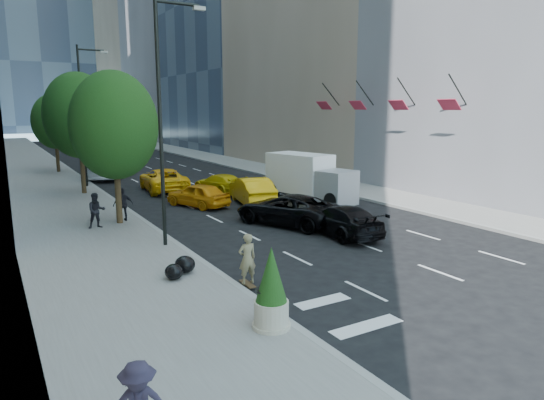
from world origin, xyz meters
TOP-DOWN VIEW (x-y plane):
  - ground at (0.00, 0.00)m, footprint 160.00×160.00m
  - sidewalk_left at (-9.00, 30.00)m, footprint 6.00×120.00m
  - sidewalk_right at (10.00, 30.00)m, footprint 4.00×120.00m
  - tower_right_far at (22.00, 98.00)m, footprint 20.00×24.00m
  - lamp_near at (-6.32, 4.00)m, footprint 2.13×0.22m
  - lamp_far at (-6.32, 22.00)m, footprint 2.13×0.22m
  - tree_near at (-7.20, 9.00)m, footprint 4.20×4.20m
  - tree_mid at (-7.20, 19.00)m, footprint 4.50×4.50m
  - tree_far at (-7.20, 32.00)m, footprint 3.90×3.90m
  - traffic_signal at (-6.40, 40.00)m, footprint 2.48×0.53m
  - facade_flags at (10.64, 10.00)m, footprint 1.85×13.30m
  - skateboarder at (-5.60, -1.73)m, footprint 0.63×0.43m
  - black_sedan_lincoln at (0.22, 5.00)m, footprint 4.53×6.09m
  - black_sedan_mercedes at (1.20, 1.96)m, footprint 2.27×4.97m
  - taxi_a at (-2.00, 11.50)m, footprint 3.14×4.52m
  - taxi_b at (1.20, 10.66)m, footprint 2.76×5.26m
  - taxi_c at (-2.00, 18.00)m, footprint 3.22×5.99m
  - taxi_d at (1.20, 15.50)m, footprint 2.77×4.72m
  - city_bus at (-3.48, 28.44)m, footprint 6.22×10.74m
  - box_truck at (4.94, 9.93)m, footprint 3.53×6.42m
  - pedestrian_a at (-8.39, 8.45)m, footprint 0.84×0.66m
  - pedestrian_b at (-6.92, 9.30)m, footprint 1.01×0.44m
  - trash_can at (-6.60, -4.89)m, footprint 0.65×0.65m
  - planter_shrub at (-6.60, -5.00)m, footprint 0.91×0.91m
  - garbage_bags at (-7.25, 0.04)m, footprint 1.21×1.17m

SIDE VIEW (x-z plane):
  - ground at x=0.00m, z-range 0.00..0.00m
  - sidewalk_left at x=-9.00m, z-range 0.00..0.15m
  - sidewalk_right at x=10.00m, z-range 0.00..0.15m
  - garbage_bags at x=-7.25m, z-range 0.13..0.73m
  - trash_can at x=-6.60m, z-range 0.15..1.13m
  - taxi_d at x=1.20m, z-range 0.00..1.28m
  - black_sedan_mercedes at x=1.20m, z-range 0.00..1.41m
  - taxi_a at x=-2.00m, z-range 0.00..1.43m
  - black_sedan_lincoln at x=0.22m, z-range 0.00..1.54m
  - taxi_c at x=-2.00m, z-range 0.00..1.60m
  - taxi_b at x=1.20m, z-range 0.00..1.65m
  - skateboarder at x=-5.60m, z-range 0.00..1.69m
  - pedestrian_a at x=-8.39m, z-range 0.15..1.85m
  - pedestrian_b at x=-6.92m, z-range 0.15..1.85m
  - planter_shrub at x=-6.60m, z-range 0.10..2.28m
  - city_bus at x=-3.48m, z-range 0.00..2.95m
  - box_truck at x=4.94m, z-range 0.03..2.94m
  - traffic_signal at x=-6.40m, z-range 1.63..6.83m
  - tree_far at x=-7.20m, z-range 1.16..8.09m
  - tree_near at x=-7.20m, z-range 1.24..8.70m
  - tree_mid at x=-7.20m, z-range 1.32..9.31m
  - lamp_near at x=-6.32m, z-range 0.81..10.81m
  - lamp_far at x=-6.32m, z-range 0.81..10.81m
  - facade_flags at x=10.64m, z-range 5.16..7.21m
  - tower_right_far at x=22.00m, z-range 0.00..50.00m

